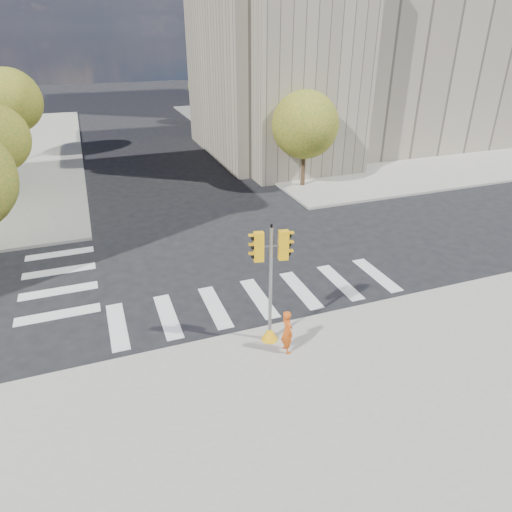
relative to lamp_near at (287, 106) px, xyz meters
The scene contains 12 objects.
ground 16.76m from the lamp_near, 119.74° to the right, with size 160.00×160.00×0.00m, color black.
sidewalk_near 26.63m from the lamp_near, 107.74° to the right, with size 30.00×14.00×0.15m, color gray.
sidewalk_far_right 17.56m from the lamp_near, 45.00° to the left, with size 28.00×40.00×0.15m, color gray.
civic_building 9.54m from the lamp_near, 34.00° to the left, with size 26.00×16.00×19.39m.
tree_lw_far 21.03m from the lamp_near, 151.61° to the left, with size 4.80×4.80×6.95m.
tree_re_near 4.07m from the lamp_near, 97.13° to the right, with size 4.20×4.20×6.16m.
tree_re_mid 8.02m from the lamp_near, 93.58° to the left, with size 4.60×4.60×6.66m.
tree_re_far 20.02m from the lamp_near, 91.43° to the left, with size 4.00×4.00×5.88m.
lamp_near is the anchor object (origin of this frame).
lamp_far 14.00m from the lamp_near, 90.00° to the left, with size 0.35×0.18×8.11m.
traffic_signal 20.89m from the lamp_near, 115.04° to the right, with size 1.08×0.56×4.18m.
photographer 21.59m from the lamp_near, 113.48° to the right, with size 0.55×0.36×1.52m, color #CA4E13.
Camera 1 is at (-5.52, -16.25, 9.54)m, focal length 32.00 mm.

